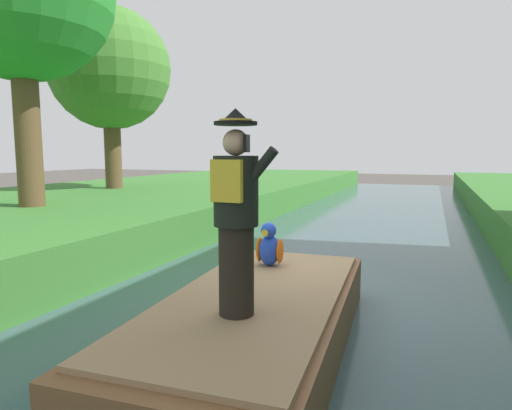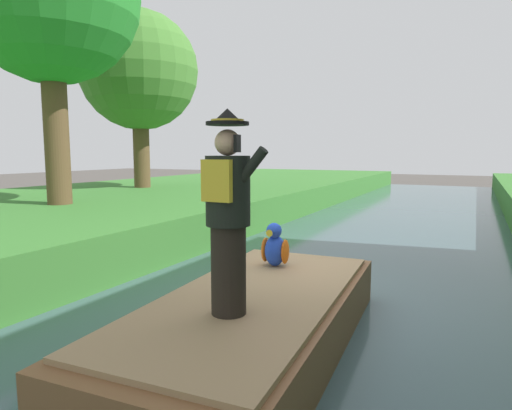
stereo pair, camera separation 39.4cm
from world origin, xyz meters
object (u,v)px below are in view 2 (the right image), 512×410
boat (254,321)px  person_pirate (228,214)px  parrot_plush (275,247)px  tree_broad (139,72)px

boat → person_pirate: 1.38m
boat → parrot_plush: 1.28m
parrot_plush → tree_broad: (-8.29, 7.02, 3.98)m
person_pirate → tree_broad: size_ratio=0.31×
parrot_plush → tree_broad: 11.57m
boat → tree_broad: tree_broad is taller
tree_broad → person_pirate: bearing=-45.5°
boat → tree_broad: 12.65m
boat → parrot_plush: size_ratio=7.55×
boat → parrot_plush: parrot_plush is taller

